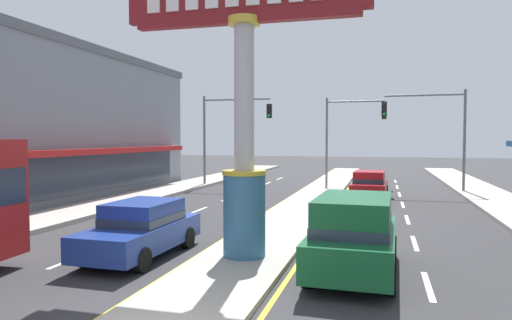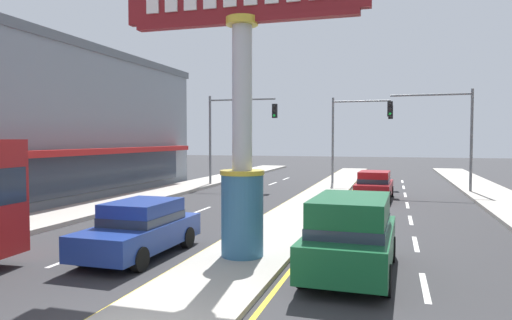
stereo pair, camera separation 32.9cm
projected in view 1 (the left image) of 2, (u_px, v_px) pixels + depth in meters
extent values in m
cube|color=#A39E93|center=(311.00, 200.00, 24.26)|extent=(2.50, 52.00, 0.14)
cube|color=#ADA89E|center=(132.00, 199.00, 24.75)|extent=(2.84, 60.00, 0.18)
cube|color=silver|center=(75.00, 258.00, 12.72)|extent=(0.14, 2.20, 0.01)
cube|color=silver|center=(152.00, 228.00, 16.97)|extent=(0.14, 2.20, 0.01)
cube|color=silver|center=(198.00, 210.00, 21.21)|extent=(0.14, 2.20, 0.01)
cube|color=silver|center=(229.00, 198.00, 25.45)|extent=(0.14, 2.20, 0.01)
cube|color=silver|center=(250.00, 190.00, 29.69)|extent=(0.14, 2.20, 0.01)
cube|color=silver|center=(267.00, 184.00, 33.94)|extent=(0.14, 2.20, 0.01)
cube|color=silver|center=(280.00, 179.00, 38.18)|extent=(0.14, 2.20, 0.01)
cube|color=silver|center=(428.00, 286.00, 10.35)|extent=(0.14, 2.20, 0.01)
cube|color=silver|center=(415.00, 243.00, 14.59)|extent=(0.14, 2.20, 0.01)
cube|color=silver|center=(407.00, 220.00, 18.83)|extent=(0.14, 2.20, 0.01)
cube|color=silver|center=(403.00, 205.00, 23.08)|extent=(0.14, 2.20, 0.01)
cube|color=silver|center=(399.00, 194.00, 27.32)|extent=(0.14, 2.20, 0.01)
cube|color=silver|center=(397.00, 187.00, 31.56)|extent=(0.14, 2.20, 0.01)
cube|color=silver|center=(395.00, 181.00, 35.80)|extent=(0.14, 2.20, 0.01)
cube|color=yellow|center=(284.00, 200.00, 24.64)|extent=(0.12, 52.00, 0.01)
cube|color=yellow|center=(339.00, 202.00, 23.89)|extent=(0.12, 52.00, 0.01)
cylinder|color=#33668C|center=(244.00, 215.00, 12.40)|extent=(1.12, 1.12, 2.18)
cylinder|color=gold|center=(244.00, 173.00, 12.35)|extent=(1.18, 1.18, 0.12)
cylinder|color=#B7B7BC|center=(244.00, 97.00, 12.26)|extent=(0.53, 0.53, 4.13)
cylinder|color=gold|center=(244.00, 21.00, 12.17)|extent=(0.85, 0.85, 0.20)
cube|color=maroon|center=(244.00, 21.00, 12.17)|extent=(6.07, 0.29, 0.16)
cube|color=white|center=(154.00, 1.00, 12.65)|extent=(0.36, 0.06, 0.62)
cube|color=white|center=(173.00, 0.00, 12.50)|extent=(0.36, 0.06, 0.62)
cube|color=gray|center=(25.00, 127.00, 25.44)|extent=(8.28, 22.49, 7.82)
cube|color=slate|center=(23.00, 51.00, 25.25)|extent=(8.44, 22.94, 0.45)
cube|color=#B21E1E|center=(99.00, 151.00, 24.31)|extent=(0.90, 19.12, 0.30)
cube|color=#283342|center=(92.00, 172.00, 24.46)|extent=(0.08, 18.44, 2.00)
cylinder|color=slate|center=(204.00, 141.00, 31.92)|extent=(0.16, 0.16, 6.20)
cylinder|color=slate|center=(236.00, 100.00, 31.19)|extent=(4.62, 0.12, 0.12)
cube|color=black|center=(269.00, 111.00, 30.47)|extent=(0.32, 0.24, 0.92)
sphere|color=black|center=(269.00, 106.00, 30.32)|extent=(0.17, 0.17, 0.17)
sphere|color=black|center=(269.00, 111.00, 30.34)|extent=(0.17, 0.17, 0.17)
sphere|color=#19D83F|center=(269.00, 115.00, 30.35)|extent=(0.17, 0.17, 0.17)
cylinder|color=slate|center=(464.00, 142.00, 27.60)|extent=(0.16, 0.16, 6.20)
cylinder|color=slate|center=(424.00, 95.00, 28.07)|extent=(4.62, 0.12, 0.12)
cube|color=black|center=(384.00, 109.00, 28.56)|extent=(0.32, 0.24, 0.92)
sphere|color=black|center=(384.00, 104.00, 28.41)|extent=(0.17, 0.17, 0.17)
sphere|color=black|center=(384.00, 109.00, 28.42)|extent=(0.17, 0.17, 0.17)
sphere|color=#19D83F|center=(384.00, 114.00, 28.44)|extent=(0.17, 0.17, 0.17)
cylinder|color=slate|center=(327.00, 141.00, 33.43)|extent=(0.16, 0.16, 6.20)
cylinder|color=slate|center=(355.00, 101.00, 32.78)|extent=(3.96, 0.12, 0.12)
cube|color=black|center=(384.00, 112.00, 32.15)|extent=(0.32, 0.24, 0.92)
sphere|color=red|center=(384.00, 108.00, 32.00)|extent=(0.17, 0.17, 0.17)
sphere|color=black|center=(384.00, 112.00, 32.01)|extent=(0.17, 0.17, 0.17)
sphere|color=black|center=(384.00, 117.00, 32.03)|extent=(0.17, 0.17, 0.17)
cube|color=#14562D|center=(354.00, 245.00, 11.30)|extent=(2.05, 4.66, 0.80)
cube|color=#14562D|center=(354.00, 213.00, 11.09)|extent=(1.76, 2.90, 0.80)
cube|color=#283342|center=(354.00, 225.00, 11.10)|extent=(1.80, 2.93, 0.24)
cylinder|color=black|center=(327.00, 244.00, 12.93)|extent=(0.24, 0.69, 0.68)
cylinder|color=black|center=(392.00, 249.00, 12.42)|extent=(0.24, 0.69, 0.68)
cylinder|color=black|center=(308.00, 272.00, 10.21)|extent=(0.24, 0.69, 0.68)
cylinder|color=black|center=(391.00, 279.00, 9.70)|extent=(0.24, 0.69, 0.68)
cube|color=maroon|center=(370.00, 188.00, 25.24)|extent=(1.95, 4.37, 0.66)
cube|color=maroon|center=(369.00, 177.00, 25.05)|extent=(1.64, 2.22, 0.60)
cube|color=#283342|center=(369.00, 180.00, 25.06)|extent=(1.68, 2.24, 0.24)
cylinder|color=black|center=(357.00, 190.00, 26.77)|extent=(0.25, 0.63, 0.62)
cylinder|color=black|center=(386.00, 191.00, 26.28)|extent=(0.25, 0.63, 0.62)
cylinder|color=black|center=(352.00, 196.00, 24.23)|extent=(0.25, 0.63, 0.62)
cylinder|color=black|center=(384.00, 197.00, 23.74)|extent=(0.25, 0.63, 0.62)
cube|color=navy|center=(140.00, 235.00, 12.86)|extent=(1.83, 4.33, 0.66)
cube|color=navy|center=(143.00, 212.00, 13.00)|extent=(1.58, 2.17, 0.60)
cube|color=#283342|center=(143.00, 218.00, 13.01)|extent=(1.62, 2.20, 0.24)
cylinder|color=black|center=(142.00, 260.00, 11.37)|extent=(0.23, 0.62, 0.62)
cylinder|color=black|center=(85.00, 255.00, 11.82)|extent=(0.23, 0.62, 0.62)
cylinder|color=black|center=(188.00, 238.00, 13.93)|extent=(0.23, 0.62, 0.62)
cylinder|color=black|center=(139.00, 235.00, 14.38)|extent=(0.23, 0.62, 0.62)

